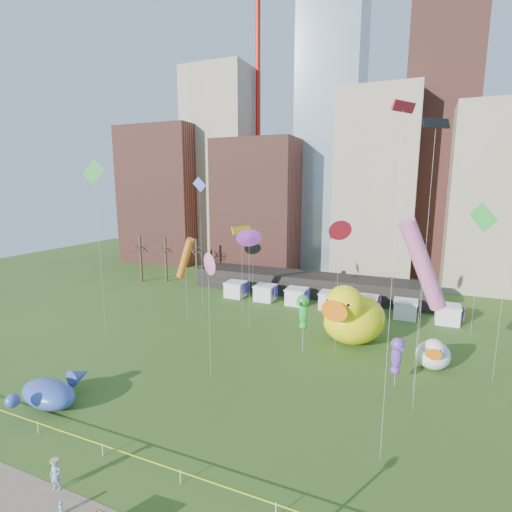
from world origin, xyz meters
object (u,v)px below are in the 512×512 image
at_px(whale_inflatable, 51,392).
at_px(small_duck, 433,354).
at_px(big_duck, 352,316).
at_px(seahorse_green, 303,309).
at_px(woman, 56,475).
at_px(seahorse_purple, 396,353).
at_px(toddler, 61,508).

bearing_deg(whale_inflatable, small_duck, 39.42).
height_order(small_duck, whale_inflatable, small_duck).
distance_m(big_duck, seahorse_green, 6.23).
bearing_deg(woman, small_duck, 33.43).
relative_size(big_duck, whale_inflatable, 1.43).
bearing_deg(small_duck, seahorse_purple, -119.81).
height_order(big_duck, whale_inflatable, big_duck).
bearing_deg(woman, seahorse_purple, 31.94).
bearing_deg(small_duck, toddler, -122.97).
height_order(seahorse_green, whale_inflatable, seahorse_green).
height_order(whale_inflatable, toddler, whale_inflatable).
height_order(seahorse_purple, toddler, seahorse_purple).
xyz_separation_m(small_duck, seahorse_purple, (-3.11, -4.89, 1.58)).
relative_size(big_duck, small_duck, 2.26).
bearing_deg(small_duck, whale_inflatable, -143.81).
height_order(big_duck, seahorse_purple, big_duck).
bearing_deg(seahorse_green, seahorse_purple, -6.73).
xyz_separation_m(seahorse_purple, woman, (-17.22, -19.99, -2.17)).
relative_size(small_duck, seahorse_green, 0.70).
xyz_separation_m(big_duck, woman, (-12.09, -27.98, -2.27)).
bearing_deg(whale_inflatable, woman, -31.85).
bearing_deg(toddler, whale_inflatable, 137.11).
height_order(seahorse_purple, whale_inflatable, seahorse_purple).
relative_size(small_duck, seahorse_purple, 0.97).
distance_m(seahorse_purple, whale_inflatable, 28.79).
bearing_deg(big_duck, woman, -97.02).
xyz_separation_m(seahorse_purple, whale_inflatable, (-25.16, -13.84, -2.02)).
bearing_deg(seahorse_green, small_duck, 20.11).
bearing_deg(big_duck, toddler, -93.31).
bearing_deg(seahorse_green, whale_inflatable, -116.84).
distance_m(small_duck, toddler, 32.02).
distance_m(whale_inflatable, woman, 10.04).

